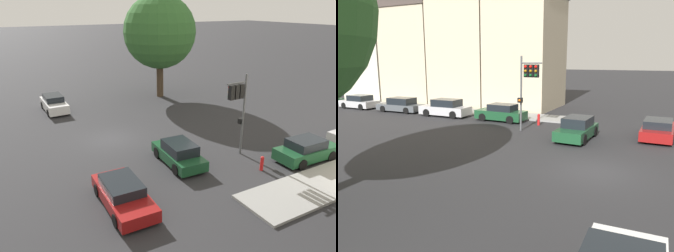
% 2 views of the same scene
% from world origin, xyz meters
% --- Properties ---
extents(ground_plane, '(300.00, 300.00, 0.00)m').
position_xyz_m(ground_plane, '(0.00, 0.00, 0.00)').
color(ground_plane, '#28282B').
extents(street_tree, '(7.53, 7.53, 10.59)m').
position_xyz_m(street_tree, '(-9.09, 9.01, 6.81)').
color(street_tree, '#423323').
rests_on(street_tree, ground_plane).
extents(traffic_signal, '(0.61, 1.71, 5.42)m').
position_xyz_m(traffic_signal, '(6.68, 6.20, 3.87)').
color(traffic_signal, '#515456').
rests_on(traffic_signal, ground_plane).
extents(crossing_car_0, '(4.75, 2.11, 1.30)m').
position_xyz_m(crossing_car_0, '(8.49, -2.40, 0.63)').
color(crossing_car_0, maroon).
rests_on(crossing_car_0, ground_plane).
extents(crossing_car_1, '(4.36, 2.10, 1.47)m').
position_xyz_m(crossing_car_1, '(5.92, 2.37, 0.69)').
color(crossing_car_1, '#194728').
rests_on(crossing_car_1, ground_plane).
extents(crossing_car_2, '(4.58, 1.94, 1.51)m').
position_xyz_m(crossing_car_2, '(-9.21, -2.22, 0.72)').
color(crossing_car_2, silver).
rests_on(crossing_car_2, ground_plane).
extents(parked_car_0, '(2.03, 4.31, 1.46)m').
position_xyz_m(parked_car_0, '(9.49, 9.78, 0.69)').
color(parked_car_0, '#194728').
rests_on(parked_car_0, ground_plane).
extents(fire_hydrant, '(0.22, 0.22, 0.92)m').
position_xyz_m(fire_hydrant, '(9.16, 6.27, 0.49)').
color(fire_hydrant, red).
rests_on(fire_hydrant, ground_plane).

